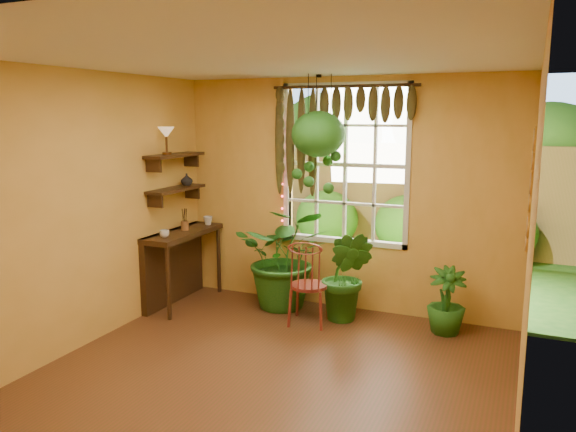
# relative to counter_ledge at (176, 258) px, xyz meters

# --- Properties ---
(floor) EXTENTS (4.50, 4.50, 0.00)m
(floor) POSITION_rel_counter_ledge_xyz_m (1.91, -1.60, -0.55)
(floor) COLOR brown
(floor) RESTS_ON ground
(ceiling) EXTENTS (4.50, 4.50, 0.00)m
(ceiling) POSITION_rel_counter_ledge_xyz_m (1.91, -1.60, 2.15)
(ceiling) COLOR silver
(ceiling) RESTS_ON wall_back
(wall_back) EXTENTS (4.00, 0.00, 4.00)m
(wall_back) POSITION_rel_counter_ledge_xyz_m (1.91, 0.65, 0.80)
(wall_back) COLOR #E3AC4D
(wall_back) RESTS_ON floor
(wall_left) EXTENTS (0.00, 4.50, 4.50)m
(wall_left) POSITION_rel_counter_ledge_xyz_m (-0.09, -1.60, 0.80)
(wall_left) COLOR #E3AC4D
(wall_left) RESTS_ON floor
(wall_right) EXTENTS (0.00, 4.50, 4.50)m
(wall_right) POSITION_rel_counter_ledge_xyz_m (3.91, -1.60, 0.80)
(wall_right) COLOR #E3AC4D
(wall_right) RESTS_ON floor
(window) EXTENTS (1.52, 0.10, 1.86)m
(window) POSITION_rel_counter_ledge_xyz_m (1.91, 0.68, 1.15)
(window) COLOR silver
(window) RESTS_ON wall_back
(valance_vine) EXTENTS (1.70, 0.12, 1.10)m
(valance_vine) POSITION_rel_counter_ledge_xyz_m (1.82, 0.56, 1.73)
(valance_vine) COLOR #35200E
(valance_vine) RESTS_ON window
(string_lights) EXTENTS (0.03, 0.03, 1.54)m
(string_lights) POSITION_rel_counter_ledge_xyz_m (1.15, 0.59, 1.20)
(string_lights) COLOR #FF2633
(string_lights) RESTS_ON window
(wall_plates) EXTENTS (0.04, 0.32, 1.10)m
(wall_plates) POSITION_rel_counter_ledge_xyz_m (3.89, 0.19, 1.00)
(wall_plates) COLOR beige
(wall_plates) RESTS_ON wall_right
(counter_ledge) EXTENTS (0.40, 1.20, 0.90)m
(counter_ledge) POSITION_rel_counter_ledge_xyz_m (0.00, 0.00, 0.00)
(counter_ledge) COLOR #35200E
(counter_ledge) RESTS_ON floor
(shelf_lower) EXTENTS (0.25, 0.90, 0.04)m
(shelf_lower) POSITION_rel_counter_ledge_xyz_m (0.03, 0.00, 0.85)
(shelf_lower) COLOR #35200E
(shelf_lower) RESTS_ON wall_left
(shelf_upper) EXTENTS (0.25, 0.90, 0.04)m
(shelf_upper) POSITION_rel_counter_ledge_xyz_m (0.03, 0.00, 1.25)
(shelf_upper) COLOR #35200E
(shelf_upper) RESTS_ON wall_left
(backyard) EXTENTS (14.00, 10.00, 12.00)m
(backyard) POSITION_rel_counter_ledge_xyz_m (2.15, 5.27, 0.73)
(backyard) COLOR #215E1B
(backyard) RESTS_ON ground
(windsor_chair) EXTENTS (0.46, 0.48, 1.09)m
(windsor_chair) POSITION_rel_counter_ledge_xyz_m (1.75, -0.05, -0.24)
(windsor_chair) COLOR maroon
(windsor_chair) RESTS_ON floor
(potted_plant_left) EXTENTS (1.31, 1.21, 1.23)m
(potted_plant_left) POSITION_rel_counter_ledge_xyz_m (1.30, 0.36, 0.07)
(potted_plant_left) COLOR #155116
(potted_plant_left) RESTS_ON floor
(potted_plant_mid) EXTENTS (0.59, 0.49, 1.03)m
(potted_plant_mid) POSITION_rel_counter_ledge_xyz_m (2.10, 0.21, -0.03)
(potted_plant_mid) COLOR #155116
(potted_plant_mid) RESTS_ON floor
(potted_plant_right) EXTENTS (0.50, 0.50, 0.70)m
(potted_plant_right) POSITION_rel_counter_ledge_xyz_m (3.17, 0.29, -0.20)
(potted_plant_right) COLOR #155116
(potted_plant_right) RESTS_ON floor
(hanging_basket) EXTENTS (0.59, 0.59, 1.30)m
(hanging_basket) POSITION_rel_counter_ledge_xyz_m (1.71, 0.30, 1.42)
(hanging_basket) COLOR black
(hanging_basket) RESTS_ON ceiling
(cup_a) EXTENTS (0.14, 0.14, 0.09)m
(cup_a) POSITION_rel_counter_ledge_xyz_m (0.13, -0.39, 0.39)
(cup_a) COLOR silver
(cup_a) RESTS_ON counter_ledge
(cup_b) EXTENTS (0.15, 0.15, 0.11)m
(cup_b) POSITION_rel_counter_ledge_xyz_m (0.19, 0.44, 0.40)
(cup_b) COLOR beige
(cup_b) RESTS_ON counter_ledge
(brush_jar) EXTENTS (0.09, 0.09, 0.33)m
(brush_jar) POSITION_rel_counter_ledge_xyz_m (0.11, 0.04, 0.48)
(brush_jar) COLOR brown
(brush_jar) RESTS_ON counter_ledge
(shelf_vase) EXTENTS (0.18, 0.18, 0.15)m
(shelf_vase) POSITION_rel_counter_ledge_xyz_m (0.04, 0.22, 0.94)
(shelf_vase) COLOR #B2AD99
(shelf_vase) RESTS_ON shelf_lower
(tiffany_lamp) EXTENTS (0.19, 0.19, 0.32)m
(tiffany_lamp) POSITION_rel_counter_ledge_xyz_m (0.05, -0.18, 1.50)
(tiffany_lamp) COLOR #563118
(tiffany_lamp) RESTS_ON shelf_upper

